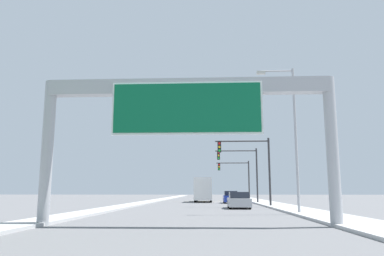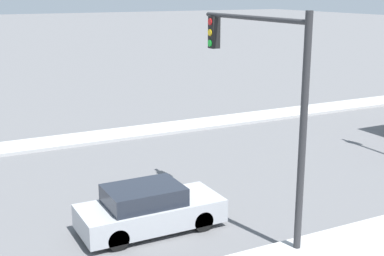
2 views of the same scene
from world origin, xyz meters
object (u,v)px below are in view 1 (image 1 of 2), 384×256
at_px(sign_gantry, 187,111).
at_px(traffic_light_mid_block, 244,166).
at_px(car_near_right, 230,197).
at_px(street_lamp_right, 291,128).
at_px(traffic_light_near_intersection, 252,160).
at_px(truck_box_primary, 203,190).
at_px(traffic_light_far_intersection, 238,174).
at_px(car_near_center, 239,201).

bearing_deg(sign_gantry, traffic_light_mid_block, 80.30).
bearing_deg(sign_gantry, car_near_right, 83.61).
xyz_separation_m(car_near_right, street_lamp_right, (3.07, -22.47, 5.08)).
height_order(sign_gantry, traffic_light_near_intersection, traffic_light_near_intersection).
bearing_deg(traffic_light_near_intersection, traffic_light_mid_block, 89.67).
relative_size(truck_box_primary, street_lamp_right, 0.84).
distance_m(traffic_light_near_intersection, traffic_light_mid_block, 10.00).
xyz_separation_m(car_near_right, traffic_light_mid_block, (1.64, -1.14, 3.88)).
relative_size(truck_box_primary, traffic_light_far_intersection, 1.41).
height_order(traffic_light_near_intersection, street_lamp_right, street_lamp_right).
height_order(car_near_center, traffic_light_mid_block, traffic_light_mid_block).
height_order(sign_gantry, car_near_right, sign_gantry).
height_order(car_near_center, traffic_light_far_intersection, traffic_light_far_intersection).
relative_size(car_near_right, traffic_light_near_intersection, 0.71).
bearing_deg(traffic_light_near_intersection, car_near_center, -116.98).
bearing_deg(car_near_right, sign_gantry, -96.39).
xyz_separation_m(truck_box_primary, street_lamp_right, (6.57, -26.92, 4.13)).
relative_size(sign_gantry, car_near_right, 2.85).
bearing_deg(street_lamp_right, traffic_light_near_intersection, 97.46).
bearing_deg(car_near_right, truck_box_primary, 128.18).
bearing_deg(sign_gantry, street_lamp_right, 53.16).
xyz_separation_m(truck_box_primary, traffic_light_mid_block, (5.14, -5.59, 2.93)).
xyz_separation_m(traffic_light_mid_block, traffic_light_far_intersection, (-0.01, 10.00, -0.51)).
distance_m(truck_box_primary, traffic_light_far_intersection, 7.19).
relative_size(sign_gantry, truck_box_primary, 1.60).
xyz_separation_m(sign_gantry, traffic_light_near_intersection, (5.09, 20.09, -0.58)).
height_order(car_near_right, truck_box_primary, truck_box_primary).
bearing_deg(truck_box_primary, traffic_light_mid_block, -47.41).
height_order(sign_gantry, street_lamp_right, street_lamp_right).
bearing_deg(car_near_center, car_near_right, 90.00).
bearing_deg(traffic_light_far_intersection, car_near_right, -100.47).
bearing_deg(sign_gantry, traffic_light_far_intersection, 82.70).
xyz_separation_m(sign_gantry, car_near_right, (3.50, 31.24, -4.41)).
xyz_separation_m(traffic_light_near_intersection, street_lamp_right, (1.48, -11.33, 1.25)).
bearing_deg(street_lamp_right, traffic_light_mid_block, 93.82).
bearing_deg(car_near_center, traffic_light_far_intersection, 85.95).
bearing_deg(sign_gantry, car_near_center, 78.35).
distance_m(traffic_light_far_intersection, street_lamp_right, 31.40).
xyz_separation_m(truck_box_primary, traffic_light_near_intersection, (5.09, -15.59, 2.88)).
xyz_separation_m(sign_gantry, traffic_light_far_intersection, (5.14, 40.09, -1.04)).
height_order(car_near_right, street_lamp_right, street_lamp_right).
distance_m(truck_box_primary, traffic_light_mid_block, 8.15).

